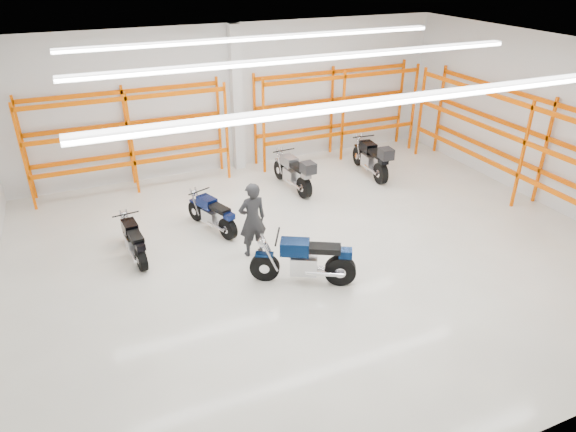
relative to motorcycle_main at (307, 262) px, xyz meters
name	(u,v)px	position (x,y,z in m)	size (l,w,h in m)	color
ground	(317,250)	(0.79, 1.09, -0.53)	(14.00, 14.00, 0.00)	beige
room_shell	(321,117)	(0.79, 1.12, 2.76)	(14.02, 12.02, 4.51)	white
motorcycle_main	(307,262)	(0.00, 0.00, 0.00)	(2.08, 1.23, 1.12)	black
motorcycle_back_a	(134,242)	(-3.25, 2.49, -0.09)	(0.62, 1.88, 0.92)	black
motorcycle_back_b	(213,215)	(-1.21, 3.04, -0.08)	(0.89, 1.85, 0.95)	black
motorcycle_back_c	(295,173)	(1.70, 4.47, 0.03)	(0.71, 2.24, 1.15)	black
motorcycle_back_d	(373,159)	(4.38, 4.50, 0.05)	(0.74, 2.34, 1.20)	black
standing_man	(252,220)	(-0.66, 1.57, 0.38)	(0.66, 0.44, 1.82)	black
structural_column	(237,100)	(0.79, 6.91, 1.72)	(0.32, 0.32, 4.50)	white
pallet_racking_back_left	(129,131)	(-2.61, 6.57, 1.26)	(5.67, 0.87, 3.00)	#E85900
pallet_racking_back_right	(337,105)	(4.19, 6.57, 1.26)	(5.67, 0.87, 3.00)	#E85900
pallet_racking_side	(536,143)	(7.27, 1.09, 1.29)	(0.87, 9.07, 3.00)	#E85900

